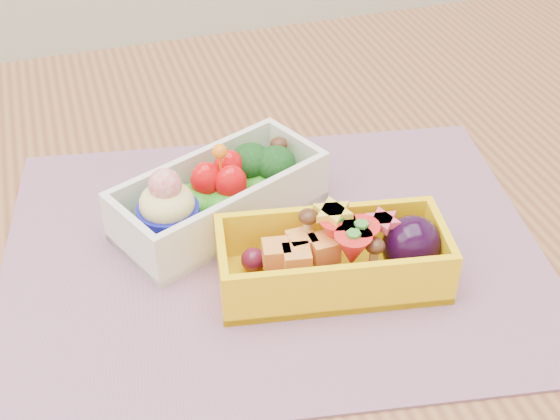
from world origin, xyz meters
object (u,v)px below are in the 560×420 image
object	(u,v)px
table	(310,296)
placemat	(273,251)
bento_yellow	(338,256)
bento_white	(219,195)

from	to	relation	value
table	placemat	bearing A→B (deg)	-142.77
placemat	bento_yellow	distance (m)	0.07
placemat	bento_yellow	xyz separation A→B (m)	(0.04, -0.05, 0.03)
table	placemat	distance (m)	0.12
bento_white	bento_yellow	bearing A→B (deg)	-80.50
table	bento_white	xyz separation A→B (m)	(-0.08, 0.02, 0.13)
placemat	bento_white	distance (m)	0.07
table	placemat	world-z (taller)	placemat
placemat	table	bearing A→B (deg)	37.23
bento_white	bento_yellow	distance (m)	0.13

